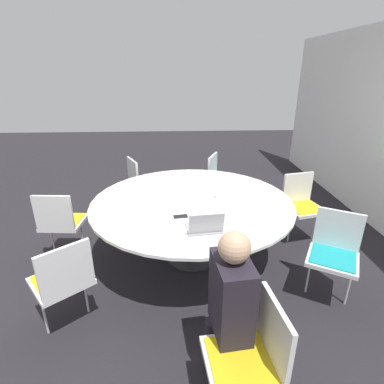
# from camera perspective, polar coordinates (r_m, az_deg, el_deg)

# --- Properties ---
(ground_plane) EXTENTS (16.00, 16.00, 0.00)m
(ground_plane) POSITION_cam_1_polar(r_m,az_deg,el_deg) (3.70, 0.00, -12.26)
(ground_plane) COLOR black
(conference_table) EXTENTS (2.22, 2.22, 0.75)m
(conference_table) POSITION_cam_1_polar(r_m,az_deg,el_deg) (3.36, 0.00, -2.68)
(conference_table) COLOR #333333
(conference_table) RESTS_ON ground_plane
(chair_0) EXTENTS (0.48, 0.47, 0.87)m
(chair_0) POSITION_cam_1_polar(r_m,az_deg,el_deg) (2.07, 11.30, -27.87)
(chair_0) COLOR silver
(chair_0) RESTS_ON ground_plane
(chair_1) EXTENTS (0.59, 0.59, 0.87)m
(chair_1) POSITION_cam_1_polar(r_m,az_deg,el_deg) (3.18, 25.50, -9.81)
(chair_1) COLOR silver
(chair_1) RESTS_ON ground_plane
(chair_2) EXTENTS (0.51, 0.52, 0.87)m
(chair_2) POSITION_cam_1_polar(r_m,az_deg,el_deg) (4.10, 20.19, -1.73)
(chair_2) COLOR silver
(chair_2) RESTS_ON ground_plane
(chair_3) EXTENTS (0.57, 0.56, 0.87)m
(chair_3) POSITION_cam_1_polar(r_m,az_deg,el_deg) (4.76, 5.37, 2.87)
(chair_3) COLOR silver
(chair_3) RESTS_ON ground_plane
(chair_4) EXTENTS (0.58, 0.57, 0.87)m
(chair_4) POSITION_cam_1_polar(r_m,az_deg,el_deg) (4.66, -9.59, 2.23)
(chair_4) COLOR silver
(chair_4) RESTS_ON ground_plane
(chair_5) EXTENTS (0.45, 0.47, 0.87)m
(chair_5) POSITION_cam_1_polar(r_m,az_deg,el_deg) (3.71, -23.73, -4.80)
(chair_5) COLOR silver
(chair_5) RESTS_ON ground_plane
(chair_6) EXTENTS (0.60, 0.61, 0.87)m
(chair_6) POSITION_cam_1_polar(r_m,az_deg,el_deg) (2.75, -23.39, -14.74)
(chair_6) COLOR silver
(chair_6) RESTS_ON ground_plane
(person_0) EXTENTS (0.38, 0.29, 1.22)m
(person_0) POSITION_cam_1_polar(r_m,az_deg,el_deg) (2.06, 7.01, -19.94)
(person_0) COLOR #231E28
(person_0) RESTS_ON ground_plane
(laptop) EXTENTS (0.29, 0.34, 0.21)m
(laptop) POSITION_cam_1_polar(r_m,az_deg,el_deg) (2.69, 2.46, -6.57)
(laptop) COLOR #99999E
(laptop) RESTS_ON conference_table
(coffee_cup) EXTENTS (0.08, 0.08, 0.08)m
(coffee_cup) POSITION_cam_1_polar(r_m,az_deg,el_deg) (3.39, 5.08, -0.51)
(coffee_cup) COLOR white
(coffee_cup) RESTS_ON conference_table
(cell_phone) EXTENTS (0.09, 0.15, 0.01)m
(cell_phone) POSITION_cam_1_polar(r_m,az_deg,el_deg) (2.97, -2.18, -4.66)
(cell_phone) COLOR black
(cell_phone) RESTS_ON conference_table
(handbag) EXTENTS (0.36, 0.16, 0.28)m
(handbag) POSITION_cam_1_polar(r_m,az_deg,el_deg) (4.74, 16.28, -3.06)
(handbag) COLOR black
(handbag) RESTS_ON ground_plane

